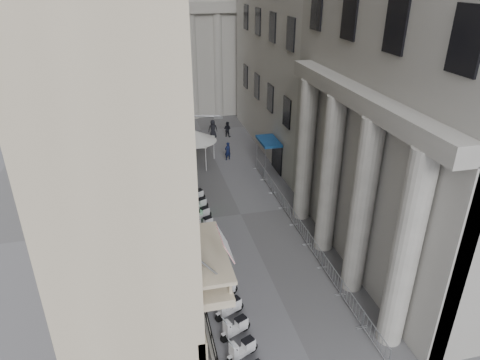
# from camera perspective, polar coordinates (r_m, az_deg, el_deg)

# --- Properties ---
(iron_fence) EXTENTS (0.30, 28.00, 1.40)m
(iron_fence) POSITION_cam_1_polar(r_m,az_deg,el_deg) (30.11, -7.38, -6.67)
(iron_fence) COLOR black
(iron_fence) RESTS_ON ground
(blue_awning) EXTENTS (1.60, 3.00, 3.00)m
(blue_awning) POSITION_cam_1_polar(r_m,az_deg,el_deg) (38.51, 3.74, 1.17)
(blue_awning) COLOR navy
(blue_awning) RESTS_ON ground
(scooter_2) EXTENTS (1.51, 1.07, 1.50)m
(scooter_2) POSITION_cam_1_polar(r_m,az_deg,el_deg) (21.52, 0.34, -22.66)
(scooter_2) COLOR silver
(scooter_2) RESTS_ON ground
(scooter_3) EXTENTS (1.51, 1.07, 1.50)m
(scooter_3) POSITION_cam_1_polar(r_m,az_deg,el_deg) (22.44, -0.56, -20.06)
(scooter_3) COLOR silver
(scooter_3) RESTS_ON ground
(scooter_4) EXTENTS (1.51, 1.07, 1.50)m
(scooter_4) POSITION_cam_1_polar(r_m,az_deg,el_deg) (23.41, -1.36, -17.66)
(scooter_4) COLOR silver
(scooter_4) RESTS_ON ground
(scooter_5) EXTENTS (1.51, 1.07, 1.50)m
(scooter_5) POSITION_cam_1_polar(r_m,az_deg,el_deg) (24.41, -2.08, -15.46)
(scooter_5) COLOR silver
(scooter_5) RESTS_ON ground
(scooter_6) EXTENTS (1.51, 1.07, 1.50)m
(scooter_6) POSITION_cam_1_polar(r_m,az_deg,el_deg) (25.45, -2.73, -13.43)
(scooter_6) COLOR silver
(scooter_6) RESTS_ON ground
(scooter_7) EXTENTS (1.51, 1.07, 1.50)m
(scooter_7) POSITION_cam_1_polar(r_m,az_deg,el_deg) (26.53, -3.31, -11.56)
(scooter_7) COLOR silver
(scooter_7) RESTS_ON ground
(scooter_8) EXTENTS (1.51, 1.07, 1.50)m
(scooter_8) POSITION_cam_1_polar(r_m,az_deg,el_deg) (27.63, -3.85, -9.84)
(scooter_8) COLOR silver
(scooter_8) RESTS_ON ground
(scooter_9) EXTENTS (1.51, 1.07, 1.50)m
(scooter_9) POSITION_cam_1_polar(r_m,az_deg,el_deg) (28.76, -4.34, -8.25)
(scooter_9) COLOR silver
(scooter_9) RESTS_ON ground
(scooter_10) EXTENTS (1.51, 1.07, 1.50)m
(scooter_10) POSITION_cam_1_polar(r_m,az_deg,el_deg) (29.91, -4.78, -6.78)
(scooter_10) COLOR silver
(scooter_10) RESTS_ON ground
(scooter_11) EXTENTS (1.51, 1.07, 1.50)m
(scooter_11) POSITION_cam_1_polar(r_m,az_deg,el_deg) (31.08, -5.19, -5.42)
(scooter_11) COLOR silver
(scooter_11) RESTS_ON ground
(scooter_12) EXTENTS (1.51, 1.07, 1.50)m
(scooter_12) POSITION_cam_1_polar(r_m,az_deg,el_deg) (32.27, -5.57, -4.16)
(scooter_12) COLOR silver
(scooter_12) RESTS_ON ground
(scooter_13) EXTENTS (1.51, 1.07, 1.50)m
(scooter_13) POSITION_cam_1_polar(r_m,az_deg,el_deg) (33.47, -5.92, -2.99)
(scooter_13) COLOR silver
(scooter_13) RESTS_ON ground
(barrier_0) EXTENTS (0.60, 2.40, 1.10)m
(barrier_0) POSITION_cam_1_polar(r_m,az_deg,el_deg) (22.89, 17.46, -20.45)
(barrier_0) COLOR #A5A7AC
(barrier_0) RESTS_ON ground
(barrier_1) EXTENTS (0.60, 2.40, 1.10)m
(barrier_1) POSITION_cam_1_polar(r_m,az_deg,el_deg) (24.39, 14.50, -16.50)
(barrier_1) COLOR #A5A7AC
(barrier_1) RESTS_ON ground
(barrier_2) EXTENTS (0.60, 2.40, 1.10)m
(barrier_2) POSITION_cam_1_polar(r_m,az_deg,el_deg) (26.05, 11.99, -13.00)
(barrier_2) COLOR #A5A7AC
(barrier_2) RESTS_ON ground
(barrier_3) EXTENTS (0.60, 2.40, 1.10)m
(barrier_3) POSITION_cam_1_polar(r_m,az_deg,el_deg) (27.83, 9.85, -9.92)
(barrier_3) COLOR #A5A7AC
(barrier_3) RESTS_ON ground
(barrier_4) EXTENTS (0.60, 2.40, 1.10)m
(barrier_4) POSITION_cam_1_polar(r_m,az_deg,el_deg) (29.72, 8.01, -7.20)
(barrier_4) COLOR #A5A7AC
(barrier_4) RESTS_ON ground
(barrier_5) EXTENTS (0.60, 2.40, 1.10)m
(barrier_5) POSITION_cam_1_polar(r_m,az_deg,el_deg) (31.69, 6.41, -4.81)
(barrier_5) COLOR #A5A7AC
(barrier_5) RESTS_ON ground
(barrier_6) EXTENTS (0.60, 2.40, 1.10)m
(barrier_6) POSITION_cam_1_polar(r_m,az_deg,el_deg) (33.73, 5.01, -2.70)
(barrier_6) COLOR #A5A7AC
(barrier_6) RESTS_ON ground
(barrier_7) EXTENTS (0.60, 2.40, 1.10)m
(barrier_7) POSITION_cam_1_polar(r_m,az_deg,el_deg) (35.83, 3.78, -0.83)
(barrier_7) COLOR #A5A7AC
(barrier_7) RESTS_ON ground
(barrier_8) EXTENTS (0.60, 2.40, 1.10)m
(barrier_8) POSITION_cam_1_polar(r_m,az_deg,el_deg) (37.98, 2.68, 0.83)
(barrier_8) COLOR #A5A7AC
(barrier_8) RESTS_ON ground
(security_tent) EXTENTS (4.02, 4.02, 3.26)m
(security_tent) POSITION_cam_1_polar(r_m,az_deg,el_deg) (39.87, -6.90, 6.16)
(security_tent) COLOR silver
(security_tent) RESTS_ON ground
(street_lamp) EXTENTS (2.67, 0.85, 8.37)m
(street_lamp) POSITION_cam_1_polar(r_m,az_deg,el_deg) (27.50, -7.01, 1.87)
(street_lamp) COLOR gray
(street_lamp) RESTS_ON ground
(info_kiosk) EXTENTS (0.59, 0.92, 1.87)m
(info_kiosk) POSITION_cam_1_polar(r_m,az_deg,el_deg) (30.86, -7.60, -3.76)
(info_kiosk) COLOR black
(info_kiosk) RESTS_ON ground
(pedestrian_a) EXTENTS (0.74, 0.62, 1.75)m
(pedestrian_a) POSITION_cam_1_polar(r_m,az_deg,el_deg) (40.53, -1.65, 3.87)
(pedestrian_a) COLOR #0C1333
(pedestrian_a) RESTS_ON ground
(pedestrian_b) EXTENTS (1.03, 0.99, 1.68)m
(pedestrian_b) POSITION_cam_1_polar(r_m,az_deg,el_deg) (46.52, -1.71, 6.80)
(pedestrian_b) COLOR black
(pedestrian_b) RESTS_ON ground
(pedestrian_c) EXTENTS (0.99, 0.66, 2.00)m
(pedestrian_c) POSITION_cam_1_polar(r_m,az_deg,el_deg) (46.14, -3.64, 6.81)
(pedestrian_c) COLOR black
(pedestrian_c) RESTS_ON ground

